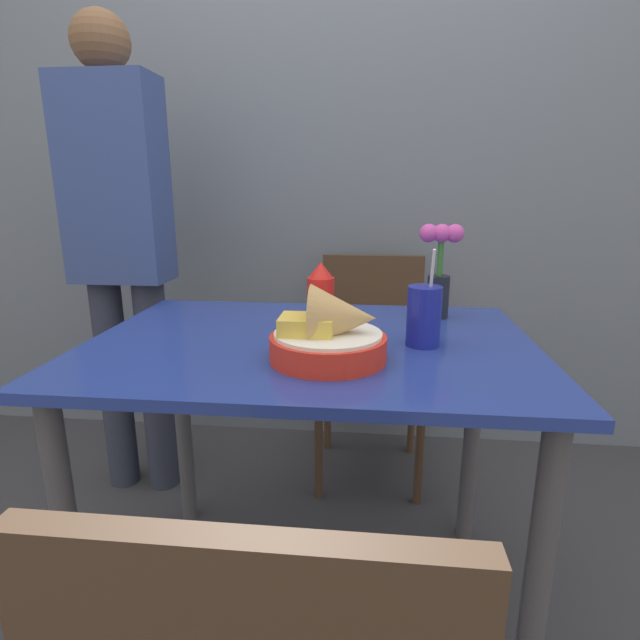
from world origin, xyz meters
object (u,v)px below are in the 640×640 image
chair_far_window (371,343)px  person_standing (121,237)px  ketchup_bottle (321,300)px  food_basket (332,334)px  drink_cup (424,318)px  flower_vase (440,268)px

chair_far_window → person_standing: 1.00m
ketchup_bottle → chair_far_window: bearing=79.6°
chair_far_window → person_standing: bearing=-164.0°
chair_far_window → food_basket: bearing=-95.4°
drink_cup → person_standing: size_ratio=0.14×
ketchup_bottle → flower_vase: size_ratio=0.69×
ketchup_bottle → drink_cup: (0.24, -0.07, -0.02)m
chair_far_window → person_standing: size_ratio=0.52×
ketchup_bottle → drink_cup: bearing=-16.4°
food_basket → flower_vase: (0.26, 0.39, 0.08)m
chair_far_window → food_basket: 0.95m
food_basket → drink_cup: bearing=31.8°
food_basket → ketchup_bottle: bearing=102.8°
food_basket → ketchup_bottle: (-0.04, 0.20, 0.03)m
flower_vase → person_standing: bearing=166.2°
chair_far_window → drink_cup: drink_cup is taller
chair_far_window → person_standing: (-0.86, -0.25, 0.43)m
ketchup_bottle → food_basket: bearing=-77.2°
ketchup_bottle → flower_vase: flower_vase is taller
ketchup_bottle → flower_vase: (0.31, 0.19, 0.05)m
chair_far_window → flower_vase: 0.66m
flower_vase → drink_cup: bearing=-103.5°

